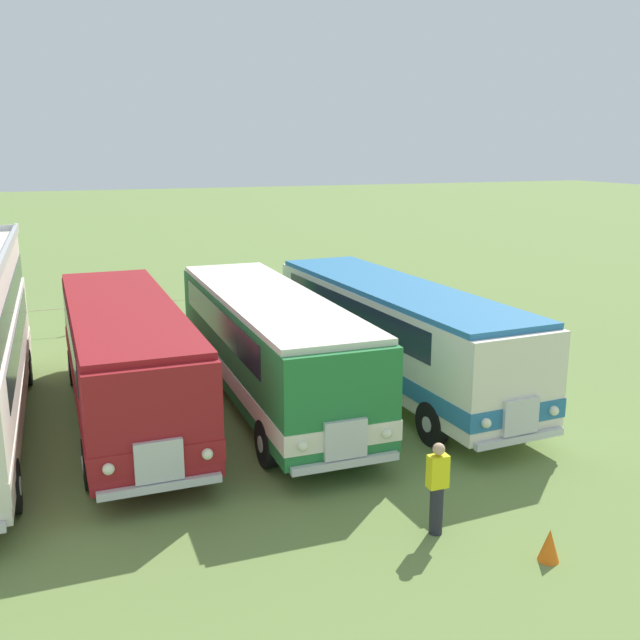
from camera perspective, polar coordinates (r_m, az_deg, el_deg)
bus_fifth_in_row at (r=18.47m, az=-15.23°, el=-2.50°), size 2.69×10.51×2.99m
bus_sixth_in_row at (r=19.02m, az=-4.16°, el=-1.57°), size 2.63×10.84×2.99m
bus_seventh_in_row at (r=20.28m, az=5.84°, el=-0.64°), size 3.17×11.24×2.99m
cone_near_end at (r=13.08m, az=17.75°, el=-16.65°), size 0.36×0.36×0.57m
marshal_person at (r=13.15m, az=9.29°, el=-13.00°), size 0.36×0.24×1.73m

